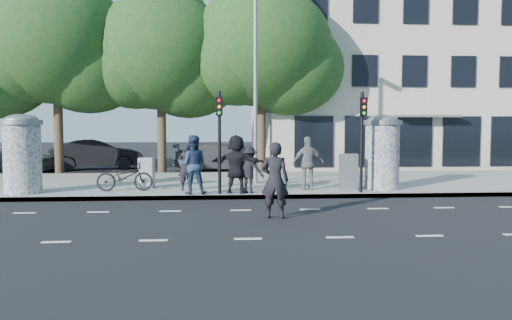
{
  "coord_description": "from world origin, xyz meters",
  "views": [
    {
      "loc": [
        -0.6,
        -12.7,
        2.43
      ],
      "look_at": [
        0.59,
        3.5,
        1.3
      ],
      "focal_mm": 35.0,
      "sensor_mm": 36.0,
      "label": 1
    }
  ],
  "objects": [
    {
      "name": "ped_b",
      "position": [
        -1.77,
        4.82,
        0.95
      ],
      "size": [
        0.66,
        0.51,
        1.61
      ],
      "primitive_type": "imported",
      "rotation": [
        0.0,
        0.0,
        3.38
      ],
      "color": "black",
      "rests_on": "sidewalk"
    },
    {
      "name": "ped_f",
      "position": [
        -0.03,
        3.95,
        1.13
      ],
      "size": [
        1.94,
        1.2,
        1.96
      ],
      "primitive_type": "imported",
      "rotation": [
        0.0,
        0.0,
        2.82
      ],
      "color": "black",
      "rests_on": "sidewalk"
    },
    {
      "name": "sidewalk",
      "position": [
        0.0,
        7.5,
        0.07
      ],
      "size": [
        40.0,
        8.0,
        0.15
      ],
      "primitive_type": "cube",
      "color": "gray",
      "rests_on": "ground"
    },
    {
      "name": "tree_center",
      "position": [
        1.5,
        12.3,
        6.31
      ],
      "size": [
        7.0,
        7.0,
        9.3
      ],
      "color": "#38281C",
      "rests_on": "ground"
    },
    {
      "name": "lane_dash_far",
      "position": [
        0.0,
        1.4,
        0.0
      ],
      "size": [
        32.0,
        0.12,
        0.01
      ],
      "primitive_type": "cube",
      "color": "silver",
      "rests_on": "ground"
    },
    {
      "name": "traffic_pole_near",
      "position": [
        -0.6,
        3.79,
        2.23
      ],
      "size": [
        0.22,
        0.31,
        3.4
      ],
      "color": "black",
      "rests_on": "sidewalk"
    },
    {
      "name": "cabinet_right",
      "position": [
        3.9,
        4.38,
        0.79
      ],
      "size": [
        0.66,
        0.51,
        1.28
      ],
      "primitive_type": "cube",
      "rotation": [
        0.0,
        0.0,
        -0.11
      ],
      "color": "slate",
      "rests_on": "sidewalk"
    },
    {
      "name": "ped_c",
      "position": [
        -1.49,
        3.85,
        1.13
      ],
      "size": [
        0.95,
        0.74,
        1.95
      ],
      "primitive_type": "imported",
      "rotation": [
        0.0,
        0.0,
        3.14
      ],
      "color": "navy",
      "rests_on": "sidewalk"
    },
    {
      "name": "tree_mid_left",
      "position": [
        -8.5,
        12.5,
        6.5
      ],
      "size": [
        7.2,
        7.2,
        9.57
      ],
      "color": "#38281C",
      "rests_on": "ground"
    },
    {
      "name": "cabinet_left",
      "position": [
        -3.26,
        5.61,
        0.7
      ],
      "size": [
        0.57,
        0.45,
        1.11
      ],
      "primitive_type": "cube",
      "rotation": [
        0.0,
        0.0,
        -0.13
      ],
      "color": "gray",
      "rests_on": "sidewalk"
    },
    {
      "name": "ped_d",
      "position": [
        0.38,
        3.94,
        0.94
      ],
      "size": [
        1.16,
        0.88,
        1.58
      ],
      "primitive_type": "imported",
      "rotation": [
        0.0,
        0.0,
        2.81
      ],
      "color": "black",
      "rests_on": "sidewalk"
    },
    {
      "name": "tree_near_left",
      "position": [
        -3.5,
        12.7,
        6.06
      ],
      "size": [
        6.8,
        6.8,
        8.97
      ],
      "color": "#38281C",
      "rests_on": "ground"
    },
    {
      "name": "ped_e",
      "position": [
        2.52,
        4.66,
        1.09
      ],
      "size": [
        1.14,
        0.69,
        1.89
      ],
      "primitive_type": "imported",
      "rotation": [
        0.0,
        0.0,
        3.2
      ],
      "color": "slate",
      "rests_on": "sidewalk"
    },
    {
      "name": "car_mid",
      "position": [
        -7.38,
        15.31,
        0.81
      ],
      "size": [
        3.06,
        5.22,
        1.63
      ],
      "primitive_type": "imported",
      "rotation": [
        0.0,
        0.0,
        1.86
      ],
      "color": "black",
      "rests_on": "ground"
    },
    {
      "name": "bicycle",
      "position": [
        -3.88,
        4.77,
        0.65
      ],
      "size": [
        0.73,
        1.94,
        1.01
      ],
      "primitive_type": "imported",
      "rotation": [
        0.0,
        0.0,
        1.6
      ],
      "color": "black",
      "rests_on": "sidewalk"
    },
    {
      "name": "curb",
      "position": [
        0.0,
        3.55,
        0.07
      ],
      "size": [
        40.0,
        0.1,
        0.16
      ],
      "primitive_type": "cube",
      "color": "slate",
      "rests_on": "ground"
    },
    {
      "name": "traffic_pole_far",
      "position": [
        4.2,
        3.79,
        2.23
      ],
      "size": [
        0.22,
        0.31,
        3.4
      ],
      "color": "black",
      "rests_on": "sidewalk"
    },
    {
      "name": "ad_column_right",
      "position": [
        5.2,
        4.7,
        1.54
      ],
      "size": [
        1.36,
        1.36,
        2.65
      ],
      "color": "beige",
      "rests_on": "sidewalk"
    },
    {
      "name": "ad_column_left",
      "position": [
        -7.2,
        4.5,
        1.54
      ],
      "size": [
        1.36,
        1.36,
        2.65
      ],
      "color": "beige",
      "rests_on": "sidewalk"
    },
    {
      "name": "ground",
      "position": [
        0.0,
        0.0,
        0.0
      ],
      "size": [
        120.0,
        120.0,
        0.0
      ],
      "primitive_type": "plane",
      "color": "black",
      "rests_on": "ground"
    },
    {
      "name": "car_right",
      "position": [
        -0.56,
        14.15,
        0.74
      ],
      "size": [
        2.48,
        5.23,
        1.47
      ],
      "primitive_type": "imported",
      "rotation": [
        0.0,
        0.0,
        1.66
      ],
      "color": "#4A4D50",
      "rests_on": "ground"
    },
    {
      "name": "street_lamp",
      "position": [
        0.8,
        6.63,
        4.79
      ],
      "size": [
        0.25,
        0.93,
        8.0
      ],
      "color": "slate",
      "rests_on": "sidewalk"
    },
    {
      "name": "building",
      "position": [
        12.0,
        19.99,
        5.99
      ],
      "size": [
        20.3,
        15.85,
        12.0
      ],
      "color": "#AFA692",
      "rests_on": "ground"
    },
    {
      "name": "car_left",
      "position": [
        -11.25,
        14.28,
        0.76
      ],
      "size": [
        3.24,
        4.84,
        1.53
      ],
      "primitive_type": "imported",
      "rotation": [
        0.0,
        0.0,
        1.22
      ],
      "color": "#54565B",
      "rests_on": "ground"
    },
    {
      "name": "man_road",
      "position": [
        0.84,
        0.14,
        1.0
      ],
      "size": [
        0.82,
        0.64,
        2.0
      ],
      "primitive_type": "imported",
      "rotation": [
        0.0,
        0.0,
        2.9
      ],
      "color": "black",
      "rests_on": "ground"
    },
    {
      "name": "lane_dash_near",
      "position": [
        0.0,
        -2.2,
        0.0
      ],
      "size": [
        32.0,
        0.12,
        0.01
      ],
      "primitive_type": "cube",
      "color": "silver",
      "rests_on": "ground"
    }
  ]
}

